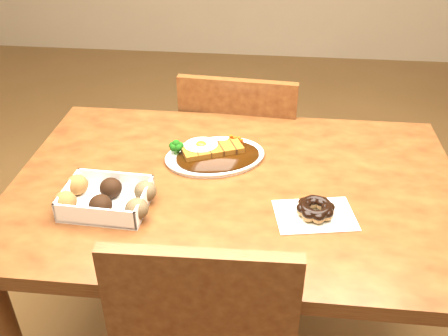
# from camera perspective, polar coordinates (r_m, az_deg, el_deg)

# --- Properties ---
(table) EXTENTS (1.20, 0.80, 0.75)m
(table) POSITION_cam_1_polar(r_m,az_deg,el_deg) (1.40, 1.32, -4.99)
(table) COLOR #49200E
(table) RESTS_ON ground
(chair_far) EXTENTS (0.45, 0.45, 0.87)m
(chair_far) POSITION_cam_1_polar(r_m,az_deg,el_deg) (1.93, 1.93, 0.75)
(chair_far) COLOR #49200E
(chair_far) RESTS_ON ground
(katsu_curry_plate) EXTENTS (0.33, 0.29, 0.06)m
(katsu_curry_plate) POSITION_cam_1_polar(r_m,az_deg,el_deg) (1.43, -1.25, 1.62)
(katsu_curry_plate) COLOR white
(katsu_curry_plate) RESTS_ON table
(donut_box) EXTENTS (0.24, 0.17, 0.06)m
(donut_box) POSITION_cam_1_polar(r_m,az_deg,el_deg) (1.27, -13.33, -3.29)
(donut_box) COLOR white
(donut_box) RESTS_ON table
(pon_de_ring) EXTENTS (0.21, 0.17, 0.04)m
(pon_de_ring) POSITION_cam_1_polar(r_m,az_deg,el_deg) (1.23, 10.41, -4.67)
(pon_de_ring) COLOR silver
(pon_de_ring) RESTS_ON table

